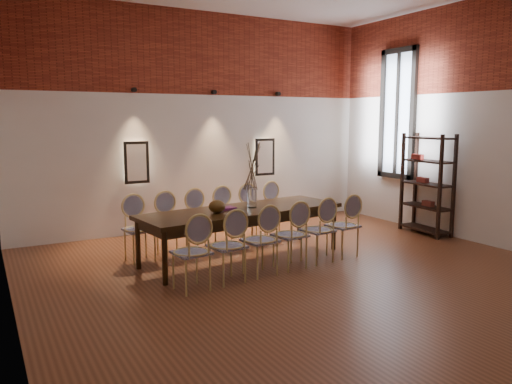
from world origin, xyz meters
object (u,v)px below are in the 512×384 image
chair_near_e (317,230)px  vase (252,198)px  chair_near_c (260,240)px  chair_far_f (278,210)px  dining_table (243,234)px  chair_near_f (343,226)px  chair_near_a (191,252)px  chair_near_b (227,246)px  chair_far_a (139,229)px  chair_far_b (172,225)px  shelving_rack (427,184)px  book (226,208)px  chair_far_d (229,217)px  chair_far_c (201,221)px  bowl (217,206)px  chair_near_d (290,235)px  chair_far_e (254,214)px

chair_near_e → vase: 1.07m
chair_near_c → chair_far_f: (1.35, 1.73, 0.00)m
dining_table → chair_near_f: (1.37, -0.62, 0.09)m
chair_near_c → chair_near_a: bearing=-180.0°
chair_near_b → chair_far_a: 1.64m
chair_far_a → vase: size_ratio=3.13×
chair_far_b → chair_far_a: bearing=0.0°
chair_far_a → vase: bearing=151.9°
chair_near_a → chair_near_b: (0.51, 0.06, 0.00)m
chair_far_a → shelving_rack: (5.03, -0.76, 0.43)m
chair_far_b → book: (0.63, -0.60, 0.30)m
chair_near_f → chair_far_d: 1.86m
chair_near_a → vase: bearing=28.1°
chair_far_d → vase: 0.89m
chair_near_e → vase: (-0.69, 0.70, 0.43)m
chair_near_c → chair_far_d: bearing=71.7°
chair_far_c → bowl: 0.93m
chair_far_d → bowl: (-0.62, -0.91, 0.37)m
chair_near_d → bowl: chair_near_d is taller
chair_near_c → chair_near_e: same height
dining_table → chair_far_d: bearing=71.7°
dining_table → chair_far_a: bearing=148.9°
chair_near_b → chair_far_a: (-0.70, 1.48, 0.00)m
dining_table → chair_far_e: chair_far_e is taller
dining_table → chair_near_f: size_ratio=3.28×
chair_near_a → book: (0.95, 1.00, 0.30)m
chair_far_d → shelving_rack: bearing=158.1°
chair_near_b → chair_near_c: 0.51m
chair_far_a → chair_far_f: (2.55, 0.31, 0.00)m
chair_near_b → chair_far_a: size_ratio=1.00×
chair_far_b → chair_far_e: size_ratio=1.00×
chair_near_a → book: size_ratio=3.62×
chair_near_a → chair_far_f: bearing=31.1°
chair_near_f → vase: (-1.20, 0.64, 0.43)m
chair_near_c → chair_near_f: size_ratio=1.00×
chair_near_d → vase: bearing=96.6°
chair_near_e → bowl: (-1.32, 0.57, 0.37)m
bowl → shelving_rack: bearing=-0.5°
chair_far_a → chair_far_b: (0.51, 0.06, 0.00)m
chair_far_a → chair_far_d: size_ratio=1.00×
chair_near_b → book: chair_near_b is taller
chair_far_c → chair_far_f: bearing=-180.0°
chair_near_d → chair_near_e: bearing=-0.0°
dining_table → chair_far_f: 1.51m
chair_far_f → shelving_rack: shelving_rack is taller
chair_near_a → chair_near_e: bearing=0.0°
chair_far_e → vase: vase is taller
book → bowl: bearing=-141.7°
chair_far_c → vase: 0.98m
chair_near_c → chair_far_e: (0.84, 1.66, 0.00)m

